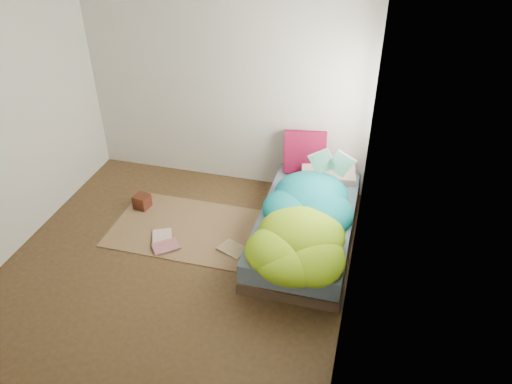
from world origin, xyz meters
TOP-DOWN VIEW (x-y plane):
  - ground at (0.00, 0.00)m, footprint 3.50×3.50m
  - room_walls at (0.01, 0.01)m, footprint 3.54×3.54m
  - bed at (1.22, 0.72)m, footprint 1.00×2.00m
  - duvet at (1.22, 0.50)m, footprint 0.96×1.84m
  - rug at (-0.15, 0.55)m, footprint 1.60×1.10m
  - pillow_floral at (1.34, 1.51)m, footprint 0.68×0.49m
  - pillow_magenta at (1.02, 1.62)m, footprint 0.52×0.26m
  - open_book at (1.39, 1.24)m, footprint 0.42×0.11m
  - wooden_box at (-0.78, 0.80)m, footprint 0.19×0.19m
  - floor_book_a at (-0.40, 0.26)m, footprint 0.32×0.35m
  - floor_book_b at (-0.27, 0.25)m, footprint 0.35×0.34m
  - floor_book_c at (0.46, 0.22)m, footprint 0.36×0.31m

SIDE VIEW (x-z plane):
  - ground at x=0.00m, z-range 0.00..0.00m
  - rug at x=-0.15m, z-range 0.00..0.01m
  - floor_book_a at x=-0.40m, z-range 0.01..0.03m
  - floor_book_c at x=0.46m, z-range 0.01..0.03m
  - floor_book_b at x=-0.27m, z-range 0.01..0.04m
  - wooden_box at x=-0.78m, z-range 0.01..0.18m
  - bed at x=1.22m, z-range 0.00..0.34m
  - pillow_floral at x=1.34m, z-range 0.34..0.48m
  - duvet at x=1.22m, z-range 0.34..0.68m
  - pillow_magenta at x=1.02m, z-range 0.34..0.84m
  - open_book at x=1.39m, z-range 0.68..0.93m
  - room_walls at x=0.01m, z-range 0.32..2.94m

